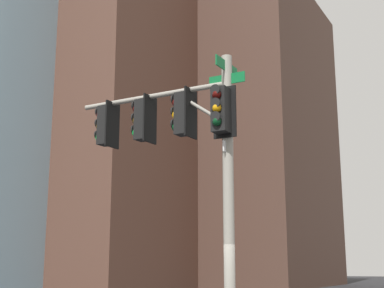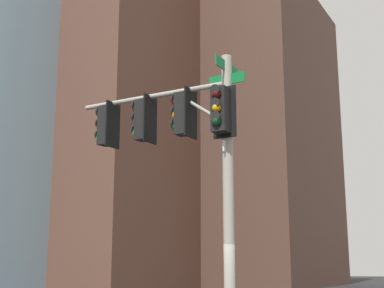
# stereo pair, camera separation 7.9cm
# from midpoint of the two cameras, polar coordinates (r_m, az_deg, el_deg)

# --- Properties ---
(signal_pole_assembly) EXTENTS (4.49, 1.16, 6.71)m
(signal_pole_assembly) POSITION_cam_midpoint_polar(r_m,az_deg,el_deg) (12.73, -0.79, 0.14)
(signal_pole_assembly) COLOR #9E998C
(signal_pole_assembly) RESTS_ON ground_plane
(building_brick_nearside) EXTENTS (22.87, 16.56, 38.65)m
(building_brick_nearside) POSITION_cam_midpoint_polar(r_m,az_deg,el_deg) (55.94, -11.89, 5.96)
(building_brick_nearside) COLOR brown
(building_brick_nearside) RESTS_ON ground_plane
(building_brick_midblock) EXTENTS (17.95, 15.69, 39.83)m
(building_brick_midblock) POSITION_cam_midpoint_polar(r_m,az_deg,el_deg) (62.94, 1.07, 4.19)
(building_brick_midblock) COLOR #4C3328
(building_brick_midblock) RESTS_ON ground_plane
(building_brick_farside) EXTENTS (21.81, 19.65, 30.95)m
(building_brick_farside) POSITION_cam_midpoint_polar(r_m,az_deg,el_deg) (61.94, 3.10, 0.23)
(building_brick_farside) COLOR #4C3328
(building_brick_farside) RESTS_ON ground_plane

